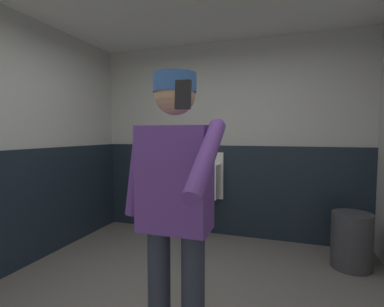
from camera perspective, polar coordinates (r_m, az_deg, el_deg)
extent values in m
cube|color=#B2B2AD|center=(4.02, 6.83, 2.81)|extent=(4.24, 0.12, 2.65)
cube|color=#19232D|center=(4.02, 6.53, -7.30)|extent=(3.64, 0.03, 1.24)
cube|color=white|center=(4.02, 3.51, -4.34)|extent=(0.40, 0.05, 0.65)
cube|color=white|center=(3.87, 2.84, -5.42)|extent=(0.34, 0.30, 0.45)
cylinder|color=#B7BABF|center=(3.98, 3.49, -0.15)|extent=(0.04, 0.04, 0.24)
cylinder|color=#B7BABF|center=(4.10, 3.32, -12.05)|extent=(0.05, 0.05, 0.55)
cylinder|color=#2D3342|center=(1.97, -6.56, -26.12)|extent=(0.14, 0.14, 0.84)
cylinder|color=#2D3342|center=(1.90, 0.20, -27.33)|extent=(0.14, 0.14, 0.84)
cube|color=#60388C|center=(1.68, -3.36, -4.98)|extent=(0.41, 0.24, 0.62)
cylinder|color=#60388C|center=(1.79, -10.90, -3.45)|extent=(0.17, 0.09, 0.56)
cylinder|color=#60388C|center=(1.37, 2.89, -0.71)|extent=(0.09, 0.50, 0.39)
sphere|color=tan|center=(1.68, -3.43, 11.67)|extent=(0.24, 0.24, 0.24)
cylinder|color=#335999|center=(1.69, -3.44, 13.88)|extent=(0.25, 0.25, 0.11)
cube|color=black|center=(1.11, -1.78, 11.66)|extent=(0.06, 0.04, 0.11)
cylinder|color=#38383D|center=(3.54, 29.22, -14.90)|extent=(0.40, 0.40, 0.58)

